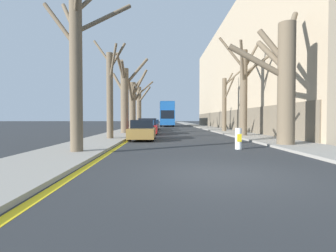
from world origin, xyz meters
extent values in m
plane|color=#2B2D30|center=(0.00, 0.00, 0.00)|extent=(300.00, 300.00, 0.00)
cube|color=gray|center=(-5.53, 50.00, 0.06)|extent=(3.01, 120.00, 0.12)
cube|color=gray|center=(5.53, 50.00, 0.06)|extent=(3.01, 120.00, 0.12)
cube|color=tan|center=(12.03, 30.35, 7.64)|extent=(10.00, 47.27, 15.27)
cube|color=#6B5E4C|center=(7.01, 30.35, 1.25)|extent=(0.12, 46.33, 2.50)
cube|color=yellow|center=(-3.85, 50.00, 0.00)|extent=(0.24, 120.00, 0.01)
cylinder|color=brown|center=(-5.09, 4.06, 3.31)|extent=(0.51, 0.51, 6.63)
cylinder|color=brown|center=(-4.04, 4.56, 5.74)|extent=(2.26, 1.20, 1.66)
cylinder|color=brown|center=(-5.83, 4.34, 5.38)|extent=(1.67, 0.77, 2.04)
cylinder|color=brown|center=(-5.54, 4.63, 5.75)|extent=(1.13, 1.35, 1.73)
cylinder|color=brown|center=(-5.16, 11.31, 2.98)|extent=(0.45, 0.45, 5.97)
cylinder|color=brown|center=(-4.85, 10.83, 5.21)|extent=(0.83, 1.16, 2.34)
cylinder|color=brown|center=(-4.58, 10.92, 5.60)|extent=(1.35, 0.97, 1.70)
cylinder|color=brown|center=(-5.77, 11.65, 6.13)|extent=(1.39, 0.87, 1.75)
cylinder|color=brown|center=(-5.18, 18.44, 3.13)|extent=(0.77, 0.77, 6.26)
cylinder|color=brown|center=(-5.17, 17.56, 5.88)|extent=(0.27, 1.92, 1.74)
cylinder|color=brown|center=(-5.82, 19.00, 4.87)|extent=(1.62, 1.46, 2.30)
cylinder|color=brown|center=(-4.13, 19.05, 6.03)|extent=(2.40, 1.57, 3.00)
cylinder|color=brown|center=(-5.44, 19.41, 5.84)|extent=(0.83, 2.15, 1.44)
cylinder|color=brown|center=(-5.39, 17.51, 6.14)|extent=(0.74, 2.11, 2.41)
cylinder|color=brown|center=(-5.23, 25.36, 2.94)|extent=(0.81, 0.81, 5.89)
cylinder|color=brown|center=(-4.68, 26.26, 5.88)|extent=(1.42, 2.09, 1.78)
cylinder|color=brown|center=(-4.36, 25.37, 5.77)|extent=(1.99, 0.30, 3.45)
cylinder|color=brown|center=(-5.01, 24.60, 4.83)|extent=(0.76, 1.76, 1.31)
cylinder|color=brown|center=(-5.30, 24.10, 4.64)|extent=(0.44, 2.73, 2.67)
cylinder|color=brown|center=(-4.67, 25.46, 4.12)|extent=(1.40, 0.52, 1.80)
cylinder|color=brown|center=(-5.04, 31.96, 3.06)|extent=(0.71, 0.71, 6.13)
cylinder|color=brown|center=(-4.17, 30.98, 4.89)|extent=(2.02, 2.24, 2.21)
cylinder|color=brown|center=(-4.07, 33.08, 6.16)|extent=(2.22, 2.50, 2.31)
cylinder|color=brown|center=(-4.97, 32.82, 4.60)|extent=(0.38, 1.86, 1.24)
cylinder|color=brown|center=(-6.12, 31.57, 5.54)|extent=(2.42, 1.07, 2.24)
cylinder|color=brown|center=(4.96, 6.88, 3.23)|extent=(0.89, 0.89, 6.47)
cylinder|color=brown|center=(5.61, 7.77, 6.53)|extent=(1.69, 2.12, 2.41)
cylinder|color=brown|center=(3.50, 7.10, 4.50)|extent=(3.11, 0.77, 2.00)
cylinder|color=brown|center=(4.40, 7.32, 5.32)|extent=(1.51, 1.27, 2.19)
cylinder|color=brown|center=(4.58, 7.88, 5.00)|extent=(1.12, 2.30, 2.22)
cylinder|color=brown|center=(5.02, 14.32, 3.49)|extent=(0.58, 0.58, 6.99)
cylinder|color=brown|center=(4.58, 13.29, 5.75)|extent=(1.12, 2.28, 3.02)
cylinder|color=brown|center=(6.20, 13.73, 5.94)|extent=(2.55, 1.42, 1.92)
cylinder|color=brown|center=(5.71, 14.80, 5.37)|extent=(1.62, 1.21, 1.69)
cylinder|color=brown|center=(5.65, 14.41, 6.54)|extent=(1.46, 0.40, 2.34)
cylinder|color=brown|center=(4.09, 14.59, 6.83)|extent=(2.07, 0.78, 2.73)
cylinder|color=brown|center=(5.14, 21.47, 2.91)|extent=(0.47, 0.47, 5.83)
cylinder|color=brown|center=(6.46, 21.38, 6.26)|extent=(2.76, 0.34, 2.53)
cylinder|color=brown|center=(5.40, 20.48, 4.57)|extent=(0.71, 2.14, 2.34)
cylinder|color=brown|center=(5.66, 21.78, 5.62)|extent=(1.23, 0.84, 1.81)
cube|color=#19519E|center=(-0.69, 43.80, 1.67)|extent=(2.60, 10.97, 2.65)
cube|color=#19519E|center=(-0.69, 43.80, 3.71)|extent=(2.55, 10.75, 1.42)
cube|color=navy|center=(-0.69, 43.80, 4.48)|extent=(2.55, 10.75, 0.12)
cube|color=black|center=(-0.69, 43.80, 2.19)|extent=(2.63, 9.65, 1.38)
cube|color=black|center=(-0.69, 43.80, 3.78)|extent=(2.63, 9.65, 1.08)
cube|color=black|center=(-0.69, 38.33, 2.19)|extent=(2.34, 0.06, 1.44)
cylinder|color=black|center=(-1.82, 40.51, 0.50)|extent=(0.30, 1.00, 1.00)
cylinder|color=black|center=(0.43, 40.51, 0.50)|extent=(0.30, 1.00, 1.00)
cylinder|color=black|center=(-1.82, 46.87, 0.50)|extent=(0.30, 1.00, 1.00)
cylinder|color=black|center=(0.43, 46.87, 0.50)|extent=(0.30, 1.00, 1.00)
cube|color=olive|center=(-2.93, 11.30, 0.50)|extent=(1.70, 4.36, 0.64)
cube|color=black|center=(-2.93, 11.57, 1.10)|extent=(1.50, 2.27, 0.56)
cylinder|color=black|center=(-3.67, 9.99, 0.31)|extent=(0.20, 0.62, 0.62)
cylinder|color=black|center=(-2.19, 9.99, 0.31)|extent=(0.20, 0.62, 0.62)
cylinder|color=black|center=(-3.67, 12.61, 0.31)|extent=(0.20, 0.62, 0.62)
cylinder|color=black|center=(-2.19, 12.61, 0.31)|extent=(0.20, 0.62, 0.62)
cube|color=maroon|center=(-2.93, 17.46, 0.53)|extent=(1.80, 4.50, 0.70)
cube|color=black|center=(-2.93, 17.73, 1.19)|extent=(1.58, 2.34, 0.62)
cylinder|color=black|center=(-3.71, 16.11, 0.31)|extent=(0.20, 0.61, 0.61)
cylinder|color=black|center=(-2.14, 16.11, 0.31)|extent=(0.20, 0.61, 0.61)
cylinder|color=black|center=(-3.71, 18.81, 0.31)|extent=(0.20, 0.61, 0.61)
cylinder|color=black|center=(-2.14, 18.81, 0.31)|extent=(0.20, 0.61, 0.61)
cube|color=black|center=(-2.93, 23.88, 0.49)|extent=(1.73, 4.56, 0.62)
cube|color=black|center=(-2.93, 24.16, 1.07)|extent=(1.52, 2.37, 0.53)
cylinder|color=black|center=(-3.68, 22.51, 0.31)|extent=(0.20, 0.62, 0.62)
cylinder|color=black|center=(-2.17, 22.51, 0.31)|extent=(0.20, 0.62, 0.62)
cylinder|color=black|center=(-3.68, 25.25, 0.31)|extent=(0.20, 0.62, 0.62)
cylinder|color=black|center=(-2.17, 25.25, 0.31)|extent=(0.20, 0.62, 0.62)
cube|color=#9EA3AD|center=(-2.93, 29.86, 0.47)|extent=(1.90, 4.37, 0.57)
cube|color=black|center=(-2.93, 30.13, 1.05)|extent=(1.67, 2.27, 0.58)
cylinder|color=black|center=(-3.77, 28.55, 0.34)|extent=(0.20, 0.67, 0.67)
cylinder|color=black|center=(-2.09, 28.55, 0.34)|extent=(0.20, 0.67, 0.67)
cylinder|color=black|center=(-3.77, 31.18, 0.34)|extent=(0.20, 0.67, 0.67)
cylinder|color=black|center=(-2.09, 31.18, 0.34)|extent=(0.20, 0.67, 0.67)
cylinder|color=white|center=(2.08, 5.64, 0.51)|extent=(0.31, 0.31, 1.01)
cube|color=yellow|center=(2.08, 5.48, 0.56)|extent=(0.21, 0.01, 0.36)
camera|label=1|loc=(-1.55, -6.77, 1.46)|focal=28.00mm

